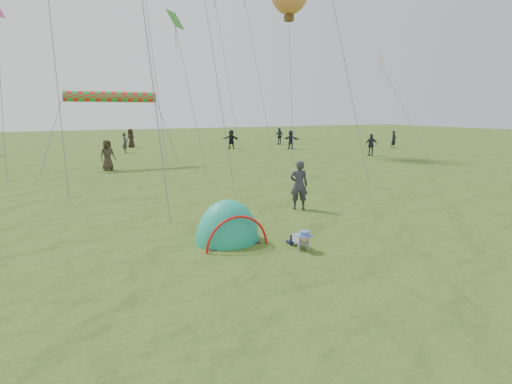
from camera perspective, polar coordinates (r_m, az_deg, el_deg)
name	(u,v)px	position (r m, az deg, el deg)	size (l,w,h in m)	color
ground	(339,248)	(10.38, 11.80, -7.88)	(140.00, 140.00, 0.00)	#2E5217
crawling_toddler	(301,239)	(10.13, 6.42, -6.63)	(0.48, 0.68, 0.52)	black
popup_tent	(228,241)	(10.73, -4.07, -7.02)	(1.74, 1.43, 2.25)	#14836E
standing_adult	(299,185)	(14.01, 6.15, 1.01)	(0.63, 0.41, 1.73)	#2B2D35
crowd_person_0	(394,139)	(39.29, 19.08, 7.10)	(0.58, 0.38, 1.59)	black
crowd_person_2	(279,136)	(41.30, 3.34, 7.98)	(1.00, 0.42, 1.71)	#233741
crowd_person_4	(131,138)	(39.75, -17.44, 7.37)	(0.86, 0.56, 1.75)	black
crowd_person_5	(291,140)	(36.34, 5.02, 7.46)	(1.57, 0.50, 1.69)	#1B262D
crowd_person_8	(371,145)	(31.99, 16.13, 6.50)	(0.99, 0.41, 1.69)	#232D35
crowd_person_10	(108,155)	(24.70, -20.44, 4.95)	(0.86, 0.56, 1.76)	#362C21
crowd_person_11	(231,139)	(36.73, -3.56, 7.52)	(1.57, 0.50, 1.69)	black
crowd_person_12	(125,143)	(34.59, -18.20, 6.70)	(0.61, 0.40, 1.66)	#323136
rainbow_tube_kite	(111,97)	(26.49, -20.01, 12.67)	(0.64, 0.64, 5.34)	red
diamond_kite_2	(381,57)	(29.99, 17.38, 17.87)	(1.02, 1.02, 0.00)	yellow
diamond_kite_9	(175,20)	(27.16, -11.47, 22.99)	(1.22, 1.22, 0.00)	green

